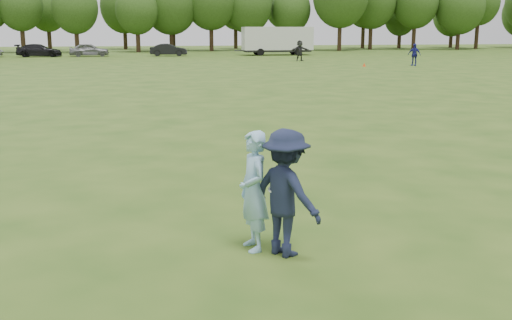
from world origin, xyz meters
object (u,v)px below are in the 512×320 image
(thrower, at_px, (253,191))
(field_cone, at_px, (364,65))
(defender, at_px, (286,193))
(cargo_trailer, at_px, (277,39))
(car_d, at_px, (39,50))
(car_f, at_px, (169,50))
(car_e, at_px, (89,50))
(player_far_d, at_px, (300,51))
(player_far_b, at_px, (414,55))

(thrower, distance_m, field_cone, 42.16)
(defender, relative_size, cargo_trailer, 0.20)
(thrower, distance_m, car_d, 62.46)
(car_d, xyz_separation_m, field_cone, (28.75, -22.37, -0.54))
(defender, distance_m, car_f, 60.94)
(thrower, relative_size, car_e, 0.40)
(car_d, xyz_separation_m, car_e, (5.28, -0.13, 0.04))
(player_far_d, bearing_deg, car_d, 145.27)
(thrower, bearing_deg, field_cone, 148.32)
(car_f, height_order, field_cone, car_f)
(car_e, distance_m, cargo_trailer, 21.13)
(thrower, bearing_deg, defender, 46.70)
(player_far_b, xyz_separation_m, player_far_d, (-7.45, 8.92, 0.06))
(defender, bearing_deg, car_f, -35.45)
(car_e, xyz_separation_m, field_cone, (23.46, -22.24, -0.57))
(thrower, bearing_deg, car_d, -177.41)
(car_d, xyz_separation_m, car_f, (13.92, -0.57, -0.01))
(car_d, distance_m, cargo_trailer, 26.41)
(thrower, distance_m, car_e, 61.51)
(thrower, height_order, car_d, thrower)
(car_f, bearing_deg, thrower, -175.76)
(player_far_b, relative_size, cargo_trailer, 0.20)
(defender, bearing_deg, player_far_b, -61.76)
(player_far_b, distance_m, car_d, 39.88)
(player_far_b, relative_size, car_f, 0.44)
(defender, xyz_separation_m, car_f, (1.13, 60.93, -0.20))
(defender, bearing_deg, field_cone, -56.58)
(defender, bearing_deg, cargo_trailer, -46.95)
(cargo_trailer, bearing_deg, defender, -102.56)
(field_cone, bearing_deg, player_far_b, 2.96)
(player_far_b, height_order, cargo_trailer, cargo_trailer)
(field_cone, bearing_deg, player_far_d, 108.31)
(field_cone, bearing_deg, cargo_trailer, 96.17)
(thrower, relative_size, defender, 0.97)
(car_d, distance_m, car_f, 13.93)
(player_far_d, bearing_deg, thrower, -113.04)
(defender, distance_m, car_d, 62.81)
(thrower, height_order, player_far_d, player_far_d)
(car_f, relative_size, cargo_trailer, 0.46)
(player_far_b, bearing_deg, car_e, -175.57)
(player_far_b, xyz_separation_m, car_f, (-19.24, 21.57, -0.23))
(thrower, bearing_deg, cargo_trailer, 158.17)
(thrower, relative_size, field_cone, 5.67)
(field_cone, bearing_deg, defender, -112.19)
(player_far_d, height_order, car_e, player_far_d)
(car_e, distance_m, car_f, 8.65)
(thrower, height_order, car_f, thrower)
(car_d, bearing_deg, thrower, -167.50)
(player_far_d, bearing_deg, car_f, 125.48)
(player_far_b, distance_m, player_far_d, 11.62)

